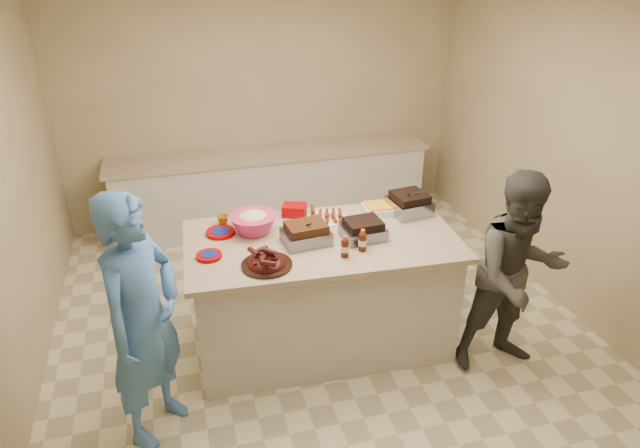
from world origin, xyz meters
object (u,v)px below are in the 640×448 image
object	(u,v)px
bbq_bottle_a	(345,257)
guest_blue	(161,424)
plastic_cup	(223,225)
roasting_pan	(408,213)
mustard_bottle	(306,237)
bbq_bottle_b	(362,250)
guest_gray	(501,360)
island	(322,341)
coleslaw_bowl	(254,232)
rib_platter	(267,266)

from	to	relation	value
bbq_bottle_a	guest_blue	xyz separation A→B (m)	(-1.42, -0.27, -0.99)
bbq_bottle_a	plastic_cup	world-z (taller)	bbq_bottle_a
roasting_pan	mustard_bottle	size ratio (longest dim) A/B	2.91
mustard_bottle	bbq_bottle_b	bearing A→B (deg)	-41.64
roasting_pan	guest_blue	world-z (taller)	roasting_pan
guest_blue	guest_gray	xyz separation A→B (m)	(2.67, -0.05, 0.00)
mustard_bottle	plastic_cup	xyz separation A→B (m)	(-0.59, 0.38, 0.00)
mustard_bottle	guest_blue	distance (m)	1.69
island	guest_gray	size ratio (longest dim) A/B	1.28
guest_blue	plastic_cup	bearing A→B (deg)	4.91
coleslaw_bowl	bbq_bottle_b	xyz separation A→B (m)	(0.72, -0.50, 0.00)
rib_platter	plastic_cup	xyz separation A→B (m)	(-0.22, 0.71, 0.00)
rib_platter	guest_blue	size ratio (longest dim) A/B	0.20
roasting_pan	coleslaw_bowl	distance (m)	1.31
island	roasting_pan	size ratio (longest dim) A/B	6.76
mustard_bottle	guest_blue	size ratio (longest dim) A/B	0.06
plastic_cup	guest_blue	xyz separation A→B (m)	(-0.64, -1.01, -0.99)
guest_blue	island	bearing A→B (deg)	-29.36
rib_platter	island	bearing A→B (deg)	30.70
rib_platter	guest_gray	xyz separation A→B (m)	(1.82, -0.34, -0.99)
bbq_bottle_b	guest_gray	distance (m)	1.52
mustard_bottle	rib_platter	bearing A→B (deg)	-137.93
roasting_pan	rib_platter	bearing A→B (deg)	-164.79
bbq_bottle_b	plastic_cup	bearing A→B (deg)	143.78
coleslaw_bowl	island	bearing A→B (deg)	-26.80
rib_platter	mustard_bottle	bearing A→B (deg)	42.07
coleslaw_bowl	mustard_bottle	xyz separation A→B (m)	(0.37, -0.20, 0.00)
guest_blue	roasting_pan	bearing A→B (deg)	-32.18
island	bbq_bottle_b	size ratio (longest dim) A/B	12.07
coleslaw_bowl	guest_gray	distance (m)	2.24
island	coleslaw_bowl	world-z (taller)	coleslaw_bowl
bbq_bottle_b	bbq_bottle_a	bearing A→B (deg)	-161.45
plastic_cup	guest_blue	size ratio (longest dim) A/B	0.05
island	coleslaw_bowl	size ratio (longest dim) A/B	5.65
bbq_bottle_b	mustard_bottle	world-z (taller)	bbq_bottle_b
roasting_pan	plastic_cup	size ratio (longest dim) A/B	3.25
roasting_pan	guest_blue	size ratio (longest dim) A/B	0.17
rib_platter	guest_blue	xyz separation A→B (m)	(-0.85, -0.29, -0.99)
guest_gray	plastic_cup	bearing A→B (deg)	154.86
bbq_bottle_a	bbq_bottle_b	bearing A→B (deg)	18.55
coleslaw_bowl	plastic_cup	world-z (taller)	coleslaw_bowl
roasting_pan	mustard_bottle	xyz separation A→B (m)	(-0.93, -0.18, 0.00)
rib_platter	bbq_bottle_a	xyz separation A→B (m)	(0.57, -0.02, 0.00)
coleslaw_bowl	roasting_pan	bearing A→B (deg)	-0.47
plastic_cup	island	bearing A→B (deg)	-31.32
island	bbq_bottle_b	bearing A→B (deg)	-44.42
coleslaw_bowl	mustard_bottle	distance (m)	0.42
rib_platter	bbq_bottle_a	size ratio (longest dim) A/B	2.14
rib_platter	plastic_cup	distance (m)	0.75
island	plastic_cup	bearing A→B (deg)	151.98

